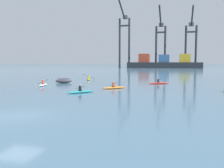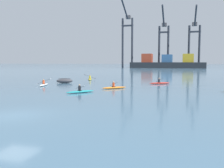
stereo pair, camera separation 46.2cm
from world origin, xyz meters
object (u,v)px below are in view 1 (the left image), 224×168
object	(u,v)px
container_barge	(164,63)
gantry_crane_east_mid	(191,39)
gantry_crane_west	(124,35)
gantry_crane_west_mid	(161,39)
capsized_dinghy	(64,81)
kayak_yellow	(89,79)
kayak_teal	(81,91)
kayak_orange	(114,87)
kayak_red	(159,83)
kayak_white	(43,85)

from	to	relation	value
container_barge	gantry_crane_east_mid	distance (m)	21.99
gantry_crane_west	gantry_crane_west_mid	bearing A→B (deg)	-1.67
capsized_dinghy	gantry_crane_west_mid	bearing A→B (deg)	85.77
container_barge	kayak_yellow	size ratio (longest dim) A/B	11.84
gantry_crane_east_mid	gantry_crane_west	bearing A→B (deg)	-177.83
gantry_crane_west_mid	capsized_dinghy	xyz separation A→B (m)	(-8.19, -110.71, -16.44)
container_barge	gantry_crane_west	xyz separation A→B (m)	(-24.42, 7.52, 17.21)
capsized_dinghy	kayak_teal	size ratio (longest dim) A/B	0.93
kayak_teal	kayak_yellow	bearing A→B (deg)	107.77
gantry_crane_west	capsized_dinghy	distance (m)	113.90
capsized_dinghy	kayak_teal	xyz separation A→B (m)	(7.38, -10.88, -0.18)
gantry_crane_west	container_barge	bearing A→B (deg)	-17.12
capsized_dinghy	kayak_yellow	size ratio (longest dim) A/B	0.82
container_barge	kayak_orange	xyz separation A→B (m)	(-0.81, -109.66, -2.56)
container_barge	kayak_yellow	distance (m)	96.33
kayak_orange	kayak_red	distance (m)	9.71
kayak_yellow	kayak_white	distance (m)	12.98
gantry_crane_west_mid	kayak_teal	distance (m)	122.73
container_barge	gantry_crane_west	size ratio (longest dim) A/B	1.04
container_barge	kayak_red	xyz separation A→B (m)	(4.22, -101.36, -2.56)
gantry_crane_east_mid	gantry_crane_west_mid	bearing A→B (deg)	-172.92
kayak_red	kayak_yellow	bearing A→B (deg)	157.86
capsized_dinghy	kayak_orange	distance (m)	11.47
gantry_crane_west	kayak_teal	size ratio (longest dim) A/B	12.91
gantry_crane_east_mid	capsized_dinghy	bearing A→B (deg)	-102.62
container_barge	kayak_yellow	bearing A→B (deg)	-95.58
capsized_dinghy	container_barge	bearing A→B (deg)	84.12
kayak_orange	gantry_crane_west	bearing A→B (deg)	101.39
kayak_white	kayak_teal	bearing A→B (deg)	-36.47
container_barge	kayak_red	world-z (taller)	container_barge
gantry_crane_west	gantry_crane_east_mid	xyz separation A→B (m)	(39.00, 1.48, -3.42)
gantry_crane_west_mid	kayak_white	xyz separation A→B (m)	(-9.05, -115.51, -16.62)
gantry_crane_east_mid	container_barge	bearing A→B (deg)	-148.29
container_barge	gantry_crane_east_mid	xyz separation A→B (m)	(14.58, 9.01, 13.79)
gantry_crane_west_mid	capsized_dinghy	size ratio (longest dim) A/B	11.80
gantry_crane_east_mid	kayak_orange	size ratio (longest dim) A/B	11.37
gantry_crane_west_mid	kayak_orange	world-z (taller)	gantry_crane_west_mid
kayak_teal	kayak_white	distance (m)	10.24
gantry_crane_east_mid	kayak_teal	xyz separation A→B (m)	(-17.89, -123.72, -16.35)
gantry_crane_west	kayak_teal	xyz separation A→B (m)	(21.11, -122.24, -19.77)
gantry_crane_west_mid	kayak_red	distance (m)	109.72
gantry_crane_west_mid	kayak_yellow	distance (m)	104.28
kayak_yellow	kayak_teal	bearing A→B (deg)	-72.23
kayak_red	gantry_crane_west_mid	bearing A→B (deg)	93.55
gantry_crane_west	kayak_orange	bearing A→B (deg)	-78.61
container_barge	gantry_crane_east_mid	world-z (taller)	gantry_crane_east_mid
container_barge	kayak_white	xyz separation A→B (m)	(-11.55, -108.63, -2.56)
gantry_crane_east_mid	kayak_teal	bearing A→B (deg)	-98.23
gantry_crane_west_mid	kayak_yellow	xyz separation A→B (m)	(-6.86, -102.72, -16.62)
kayak_orange	kayak_yellow	bearing A→B (deg)	121.73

